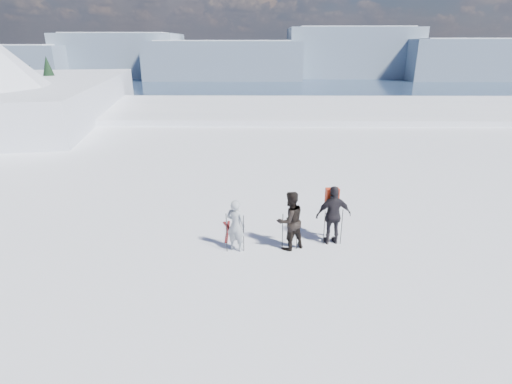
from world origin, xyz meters
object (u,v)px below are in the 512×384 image
skier_dark (290,221)px  skier_pack (333,215)px  skis_loose (230,231)px  skier_grey (236,225)px

skier_dark → skier_pack: size_ratio=0.98×
skier_dark → skier_pack: (1.43, 0.39, 0.02)m
skier_pack → skis_loose: skier_pack is taller
skier_dark → skier_pack: bearing=166.1°
skier_pack → skis_loose: (-3.46, 0.77, -0.98)m
skier_grey → skis_loose: 1.57m
skier_grey → skier_dark: (1.71, 0.12, 0.11)m
skis_loose → skier_pack: bearing=-12.6°
skier_dark → skis_loose: size_ratio=1.14×
skier_dark → skis_loose: bearing=-58.8°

